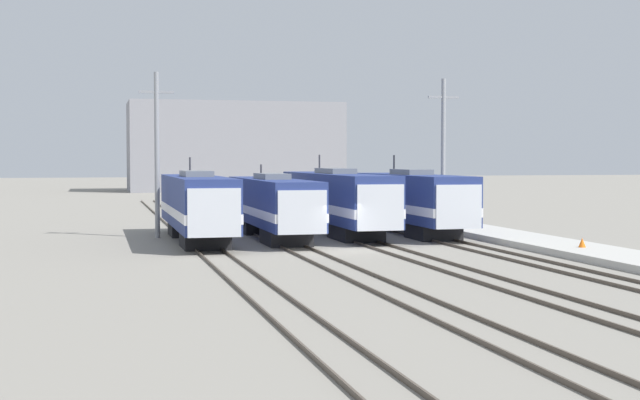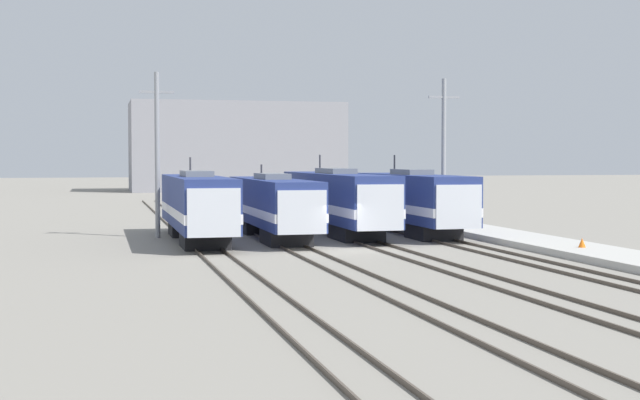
# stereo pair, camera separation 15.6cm
# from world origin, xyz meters

# --- Properties ---
(ground_plane) EXTENTS (400.00, 400.00, 0.00)m
(ground_plane) POSITION_xyz_m (0.00, 0.00, 0.00)
(ground_plane) COLOR gray
(rail_pair_far_left) EXTENTS (1.51, 120.00, 0.15)m
(rail_pair_far_left) POSITION_xyz_m (-7.24, 0.00, 0.07)
(rail_pair_far_left) COLOR #4C4238
(rail_pair_far_left) RESTS_ON ground_plane
(rail_pair_center_left) EXTENTS (1.51, 120.00, 0.15)m
(rail_pair_center_left) POSITION_xyz_m (-2.41, 0.00, 0.07)
(rail_pair_center_left) COLOR #4C4238
(rail_pair_center_left) RESTS_ON ground_plane
(rail_pair_center_right) EXTENTS (1.51, 120.00, 0.15)m
(rail_pair_center_right) POSITION_xyz_m (2.41, 0.00, 0.07)
(rail_pair_center_right) COLOR #4C4238
(rail_pair_center_right) RESTS_ON ground_plane
(rail_pair_far_right) EXTENTS (1.51, 120.00, 0.15)m
(rail_pair_far_right) POSITION_xyz_m (7.24, 0.00, 0.07)
(rail_pair_far_right) COLOR #4C4238
(rail_pair_far_right) RESTS_ON ground_plane
(locomotive_far_left) EXTENTS (3.06, 16.70, 5.12)m
(locomotive_far_left) POSITION_xyz_m (-7.24, 6.94, 2.21)
(locomotive_far_left) COLOR black
(locomotive_far_left) RESTS_ON ground_plane
(locomotive_center_left) EXTENTS (2.97, 17.03, 4.64)m
(locomotive_center_left) POSITION_xyz_m (-2.41, 7.73, 2.12)
(locomotive_center_left) COLOR black
(locomotive_center_left) RESTS_ON ground_plane
(locomotive_center_right) EXTENTS (3.04, 19.64, 5.31)m
(locomotive_center_right) POSITION_xyz_m (2.41, 10.33, 2.25)
(locomotive_center_right) COLOR black
(locomotive_center_right) RESTS_ON ground_plane
(locomotive_far_right) EXTENTS (3.10, 16.13, 5.28)m
(locomotive_far_right) POSITION_xyz_m (7.24, 8.88, 2.22)
(locomotive_far_right) COLOR black
(locomotive_far_right) RESTS_ON ground_plane
(catenary_tower_left) EXTENTS (2.21, 0.31, 10.50)m
(catenary_tower_left) POSITION_xyz_m (-9.38, 10.58, 5.46)
(catenary_tower_left) COLOR gray
(catenary_tower_left) RESTS_ON ground_plane
(catenary_tower_right) EXTENTS (2.21, 0.31, 10.50)m
(catenary_tower_right) POSITION_xyz_m (10.02, 10.58, 5.46)
(catenary_tower_right) COLOR gray
(catenary_tower_right) RESTS_ON ground_plane
(platform) EXTENTS (4.00, 120.00, 0.37)m
(platform) POSITION_xyz_m (11.67, 0.00, 0.18)
(platform) COLOR #B7B5AD
(platform) RESTS_ON ground_plane
(traffic_cone) EXTENTS (0.39, 0.39, 0.50)m
(traffic_cone) POSITION_xyz_m (11.61, -4.86, 0.62)
(traffic_cone) COLOR orange
(traffic_cone) RESTS_ON platform
(depot_building) EXTENTS (32.94, 14.23, 13.80)m
(depot_building) POSITION_xyz_m (8.26, 93.48, 6.90)
(depot_building) COLOR gray
(depot_building) RESTS_ON ground_plane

